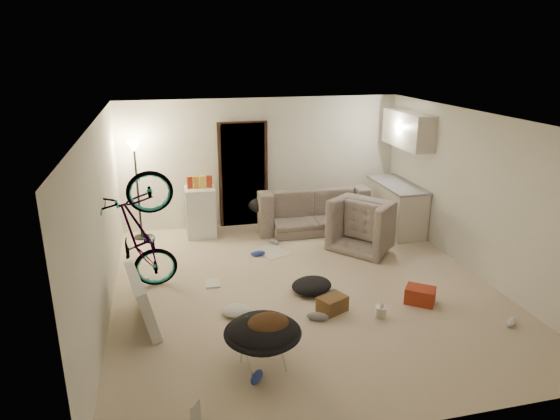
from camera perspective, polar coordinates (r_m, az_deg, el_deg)
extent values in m
cube|color=beige|center=(7.55, 2.74, -8.83)|extent=(5.50, 6.00, 0.02)
cube|color=white|center=(6.79, 3.07, 10.48)|extent=(5.50, 6.00, 0.02)
cube|color=white|center=(9.89, -2.00, 5.51)|extent=(5.50, 0.02, 2.50)
cube|color=white|center=(4.49, 13.90, -11.20)|extent=(5.50, 0.02, 2.50)
cube|color=white|center=(6.86, -19.84, -1.35)|extent=(0.02, 6.00, 2.50)
cube|color=white|center=(8.26, 21.62, 1.66)|extent=(0.02, 6.00, 2.50)
cube|color=black|center=(9.84, -4.23, 4.02)|extent=(0.85, 0.10, 2.04)
cube|color=black|center=(9.81, -4.20, 3.98)|extent=(0.97, 0.04, 2.10)
cylinder|color=black|center=(9.73, -15.49, -2.99)|extent=(0.28, 0.28, 0.03)
cylinder|color=black|center=(9.47, -15.91, 1.73)|extent=(0.04, 0.04, 1.70)
cone|color=#FFE0A5|center=(9.27, -16.37, 6.90)|extent=(0.24, 0.24, 0.18)
cube|color=beige|center=(9.96, 13.08, 0.29)|extent=(0.60, 1.50, 0.88)
cube|color=gray|center=(9.83, 13.27, 2.84)|extent=(0.64, 1.54, 0.04)
cube|color=beige|center=(9.68, 14.42, 8.89)|extent=(0.38, 1.40, 0.65)
imported|color=#353D36|center=(9.82, 3.51, -0.30)|extent=(2.15, 0.88, 0.62)
imported|color=#353D36|center=(9.05, 10.22, -1.99)|extent=(1.38, 1.39, 0.68)
imported|color=black|center=(7.49, -15.40, -5.51)|extent=(1.90, 0.90, 1.08)
cube|color=white|center=(9.49, -9.07, -0.18)|extent=(0.56, 0.56, 0.93)
cube|color=#9D2E17|center=(9.33, -10.27, 2.87)|extent=(0.11, 0.09, 0.30)
cube|color=#B67516|center=(9.34, -9.53, 2.92)|extent=(0.11, 0.09, 0.30)
cube|color=yellow|center=(9.35, -8.80, 2.97)|extent=(0.10, 0.07, 0.30)
cube|color=#9D2E17|center=(9.36, -8.07, 3.02)|extent=(0.12, 0.10, 0.30)
cylinder|color=silver|center=(5.74, -1.97, -15.88)|extent=(0.57, 0.57, 0.40)
ellipsoid|color=black|center=(5.61, -1.99, -13.82)|extent=(0.80, 0.80, 0.33)
torus|color=black|center=(5.61, -1.99, -13.82)|extent=(0.86, 0.86, 0.06)
ellipsoid|color=#4A2E19|center=(5.54, -1.42, -12.96)|extent=(0.55, 0.49, 0.22)
ellipsoid|color=black|center=(9.53, -1.94, 0.58)|extent=(0.58, 0.48, 0.28)
cube|color=silver|center=(6.67, -15.48, -9.91)|extent=(0.46, 1.09, 0.71)
cube|color=brown|center=(6.89, 5.99, -10.64)|extent=(0.45, 0.40, 0.21)
cube|color=#9D2E17|center=(7.32, 15.72, -9.37)|extent=(0.49, 0.47, 0.23)
cylinder|color=beige|center=(6.87, 11.49, -11.32)|extent=(0.15, 0.15, 0.15)
cone|color=beige|center=(6.82, 11.55, -10.55)|extent=(0.08, 0.08, 0.06)
cube|color=silver|center=(8.75, -1.04, -4.78)|extent=(0.68, 0.75, 0.01)
cube|color=#293D94|center=(7.32, 6.21, -9.65)|extent=(0.25, 0.31, 0.03)
cube|color=silver|center=(7.68, -7.70, -8.32)|extent=(0.23, 0.29, 0.03)
ellipsoid|color=#293D94|center=(8.58, -2.53, -4.97)|extent=(0.26, 0.12, 0.09)
ellipsoid|color=slate|center=(9.08, -0.67, -3.61)|extent=(0.21, 0.27, 0.09)
ellipsoid|color=#293D94|center=(5.64, -2.68, -18.54)|extent=(0.22, 0.27, 0.09)
ellipsoid|color=slate|center=(6.69, 4.31, -12.04)|extent=(0.32, 0.23, 0.11)
ellipsoid|color=white|center=(7.21, 24.88, -11.52)|extent=(0.25, 0.23, 0.09)
ellipsoid|color=black|center=(7.37, 3.64, -8.61)|extent=(0.75, 0.70, 0.20)
ellipsoid|color=silver|center=(6.81, -4.99, -11.40)|extent=(0.50, 0.48, 0.12)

